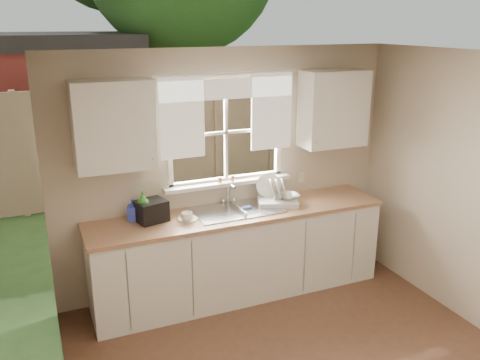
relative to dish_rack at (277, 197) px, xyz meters
name	(u,v)px	position (x,y,z in m)	size (l,w,h in m)	color
room_walls	(338,251)	(-0.46, -1.80, 0.26)	(3.62, 4.02, 2.50)	beige
ceiling	(344,61)	(-0.46, -1.74, 1.52)	(3.60, 4.00, 0.02)	silver
window	(227,149)	(-0.46, 0.27, 0.51)	(1.38, 0.16, 1.06)	white
curtains	(228,106)	(-0.46, 0.21, 0.95)	(1.50, 0.03, 0.81)	white
base_cabinets	(239,255)	(-0.46, -0.06, -0.55)	(3.00, 0.62, 0.87)	white
countertop	(239,213)	(-0.46, -0.06, -0.09)	(3.04, 0.65, 0.04)	#A87954
upper_cabinet_left	(113,125)	(-1.61, 0.09, 0.87)	(0.70, 0.33, 0.80)	white
upper_cabinet_right	(334,109)	(0.69, 0.09, 0.87)	(0.70, 0.33, 0.80)	white
wall_outlet	(301,177)	(0.42, 0.25, 0.10)	(0.08, 0.01, 0.12)	beige
sill_jars	(226,179)	(-0.49, 0.20, 0.20)	(0.18, 0.04, 0.06)	brown
sink	(238,217)	(-0.46, -0.02, -0.14)	(0.88, 0.52, 0.40)	#B7B7BC
dish_rack	(277,197)	(0.00, 0.00, 0.00)	(0.48, 0.43, 0.30)	silver
bowl	(289,196)	(0.12, -0.05, 0.01)	(0.20, 0.20, 0.05)	beige
soap_bottle_a	(143,207)	(-1.39, 0.04, 0.09)	(0.12, 0.12, 0.31)	green
soap_bottle_b	(133,210)	(-1.48, 0.12, 0.04)	(0.10, 0.10, 0.22)	blue
soap_bottle_c	(156,207)	(-1.24, 0.15, 0.02)	(0.14, 0.14, 0.18)	beige
saucer	(188,219)	(-0.99, -0.06, -0.06)	(0.19, 0.19, 0.01)	silver
cup	(187,217)	(-1.01, -0.10, -0.03)	(0.11, 0.11, 0.09)	white
black_appliance	(151,211)	(-1.32, 0.05, 0.03)	(0.28, 0.24, 0.20)	black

